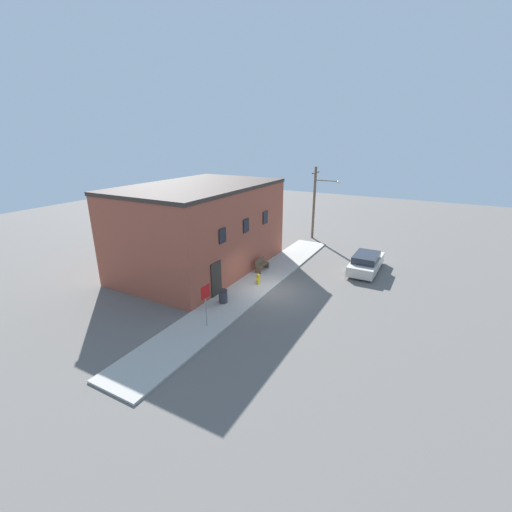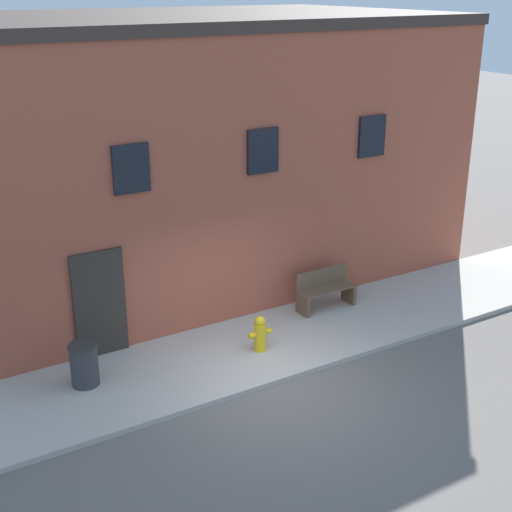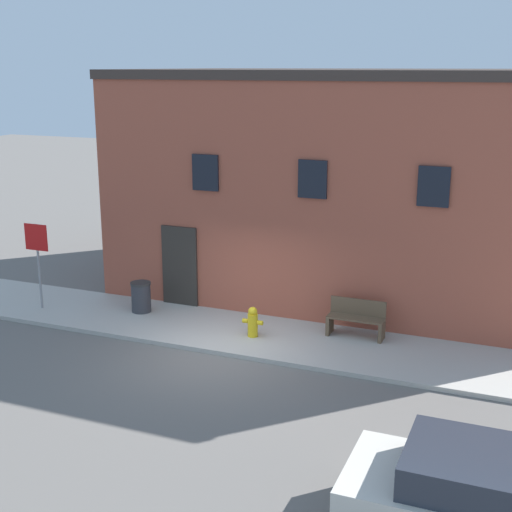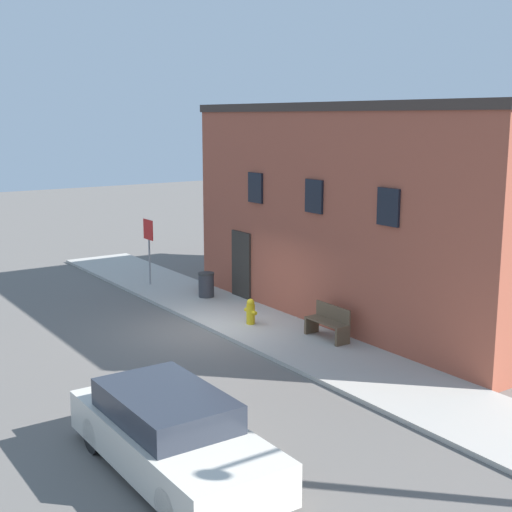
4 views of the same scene
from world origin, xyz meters
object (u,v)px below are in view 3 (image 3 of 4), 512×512
fire_hydrant (253,322)px  stop_sign (37,250)px  bench (356,319)px  trash_bin (141,297)px

fire_hydrant → stop_sign: stop_sign is taller
fire_hydrant → stop_sign: bearing=-178.0°
bench → stop_sign: bearing=-172.1°
stop_sign → bench: size_ratio=1.70×
fire_hydrant → stop_sign: size_ratio=0.32×
bench → trash_bin: (-5.53, -0.40, -0.03)m
stop_sign → trash_bin: stop_sign is taller
bench → trash_bin: size_ratio=1.69×
fire_hydrant → trash_bin: 3.35m
stop_sign → trash_bin: size_ratio=2.86×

